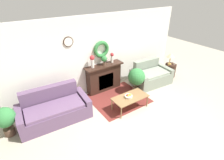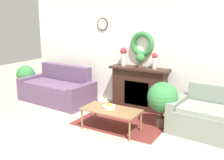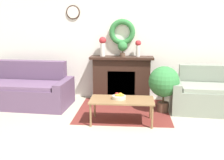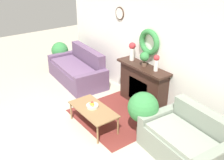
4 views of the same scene
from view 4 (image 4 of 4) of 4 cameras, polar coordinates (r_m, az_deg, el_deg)
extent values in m
plane|color=#ADA38E|center=(5.36, -12.17, -13.02)|extent=(16.00, 16.00, 0.00)
cube|color=maroon|center=(5.97, 1.21, -7.81)|extent=(1.83, 1.67, 0.01)
cube|color=white|center=(5.99, 9.08, 6.35)|extent=(6.80, 0.06, 2.70)
cylinder|color=#382319|center=(6.65, 1.68, 14.28)|extent=(0.31, 0.02, 0.31)
cylinder|color=white|center=(6.64, 1.60, 14.27)|extent=(0.27, 0.01, 0.27)
torus|color=#337A3D|center=(5.91, 8.05, 8.18)|extent=(0.59, 0.12, 0.59)
cube|color=#331E16|center=(6.24, 6.75, -1.37)|extent=(1.29, 0.34, 0.96)
cube|color=black|center=(6.18, 5.64, -2.36)|extent=(0.62, 0.02, 0.58)
cube|color=orange|center=(6.21, 5.55, -2.97)|extent=(0.49, 0.01, 0.32)
cube|color=#331E16|center=(6.01, 6.75, 2.84)|extent=(1.43, 0.41, 0.05)
cube|color=#604766|center=(7.50, -8.39, 1.13)|extent=(1.68, 0.85, 0.44)
cube|color=#604766|center=(7.59, -5.24, 3.61)|extent=(1.64, 0.32, 0.93)
cube|color=#604766|center=(8.27, -10.40, 3.90)|extent=(0.23, 0.96, 0.58)
cube|color=#604766|center=(6.77, -4.40, -0.78)|extent=(0.23, 0.96, 0.58)
cube|color=#6A4E70|center=(7.39, -8.52, 2.97)|extent=(1.61, 0.79, 0.08)
cube|color=gray|center=(4.89, 14.35, -14.09)|extent=(1.20, 0.82, 0.46)
cube|color=gray|center=(5.06, 18.42, -10.16)|extent=(1.16, 0.30, 0.89)
cube|color=gray|center=(5.27, 10.16, -9.43)|extent=(0.25, 0.95, 0.60)
cube|color=gray|center=(4.73, 14.71, -11.54)|extent=(1.15, 0.76, 0.08)
cube|color=olive|center=(5.44, -4.14, -6.34)|extent=(1.13, 0.57, 0.03)
cylinder|color=olive|center=(5.85, -8.89, -6.64)|extent=(0.04, 0.04, 0.41)
cylinder|color=olive|center=(5.09, -3.15, -11.79)|extent=(0.04, 0.04, 0.41)
cylinder|color=olive|center=(6.04, -4.82, -5.23)|extent=(0.04, 0.04, 0.41)
cylinder|color=olive|center=(5.32, 1.29, -9.91)|extent=(0.04, 0.04, 0.41)
cylinder|color=beige|center=(5.47, -4.30, -5.68)|extent=(0.25, 0.25, 0.06)
sphere|color=#B2231E|center=(5.48, -4.36, -5.01)|extent=(0.07, 0.07, 0.07)
sphere|color=orange|center=(5.41, -4.29, -5.37)|extent=(0.08, 0.08, 0.08)
ellipsoid|color=yellow|center=(5.42, -4.52, -5.36)|extent=(0.17, 0.05, 0.04)
cylinder|color=silver|center=(6.26, 4.38, 5.62)|extent=(0.12, 0.12, 0.30)
sphere|color=#B72D33|center=(6.20, 4.44, 7.44)|extent=(0.16, 0.16, 0.16)
cylinder|color=silver|center=(5.74, 9.56, 3.16)|extent=(0.09, 0.09, 0.25)
sphere|color=#B72D33|center=(5.67, 9.68, 4.80)|extent=(0.13, 0.13, 0.13)
cylinder|color=brown|center=(5.98, 7.01, 3.39)|extent=(0.12, 0.12, 0.08)
cylinder|color=#4C3823|center=(5.95, 7.04, 4.01)|extent=(0.02, 0.02, 0.06)
sphere|color=#337A3D|center=(5.91, 7.11, 5.11)|extent=(0.22, 0.22, 0.22)
cylinder|color=brown|center=(8.61, -11.02, 3.40)|extent=(0.27, 0.27, 0.21)
cylinder|color=#4C3823|center=(8.55, -11.12, 4.48)|extent=(0.04, 0.04, 0.14)
sphere|color=#337A3D|center=(8.45, -11.29, 6.35)|extent=(0.52, 0.52, 0.52)
cylinder|color=brown|center=(5.42, 6.49, -10.66)|extent=(0.22, 0.22, 0.20)
cylinder|color=#4C3823|center=(5.32, 6.59, -9.07)|extent=(0.04, 0.04, 0.17)
sphere|color=#337A3D|center=(5.13, 6.78, -5.93)|extent=(0.61, 0.61, 0.61)
camera|label=1|loc=(7.00, -48.18, 19.74)|focal=28.00mm
camera|label=2|loc=(2.54, -73.12, -21.81)|focal=42.00mm
camera|label=3|loc=(4.53, -59.23, -7.63)|focal=42.00mm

